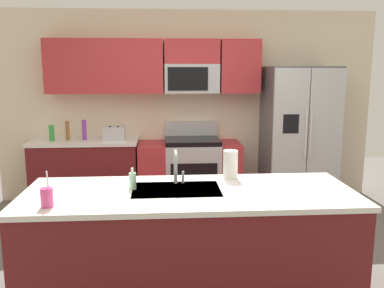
# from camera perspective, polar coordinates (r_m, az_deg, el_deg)

# --- Properties ---
(ground_plane) EXTENTS (9.00, 9.00, 0.00)m
(ground_plane) POSITION_cam_1_polar(r_m,az_deg,el_deg) (4.05, 1.26, -16.35)
(ground_plane) COLOR #66605B
(ground_plane) RESTS_ON ground
(kitchen_wall_unit) EXTENTS (5.20, 0.43, 2.60)m
(kitchen_wall_unit) POSITION_cam_1_polar(r_m,az_deg,el_deg) (5.70, -2.07, 6.89)
(kitchen_wall_unit) COLOR beige
(kitchen_wall_unit) RESTS_ON ground
(back_counter) EXTENTS (1.39, 0.63, 0.90)m
(back_counter) POSITION_cam_1_polar(r_m,az_deg,el_deg) (5.67, -14.43, -3.92)
(back_counter) COLOR maroon
(back_counter) RESTS_ON ground
(range_oven) EXTENTS (1.36, 0.61, 1.10)m
(range_oven) POSITION_cam_1_polar(r_m,az_deg,el_deg) (5.59, -0.33, -3.87)
(range_oven) COLOR #B7BABF
(range_oven) RESTS_ON ground
(refrigerator) EXTENTS (0.90, 0.76, 1.85)m
(refrigerator) POSITION_cam_1_polar(r_m,az_deg,el_deg) (5.70, 14.49, 1.02)
(refrigerator) COLOR #4C4F54
(refrigerator) RESTS_ON ground
(island_counter) EXTENTS (2.54, 0.95, 0.90)m
(island_counter) POSITION_cam_1_polar(r_m,az_deg,el_deg) (3.34, -0.33, -13.86)
(island_counter) COLOR maroon
(island_counter) RESTS_ON ground
(toaster) EXTENTS (0.28, 0.16, 0.18)m
(toaster) POSITION_cam_1_polar(r_m,az_deg,el_deg) (5.45, -10.72, 1.45)
(toaster) COLOR #B7BABF
(toaster) RESTS_ON back_counter
(pepper_mill) EXTENTS (0.05, 0.05, 0.25)m
(pepper_mill) POSITION_cam_1_polar(r_m,az_deg,el_deg) (5.60, -16.85, 1.78)
(pepper_mill) COLOR brown
(pepper_mill) RESTS_ON back_counter
(bottle_green) EXTENTS (0.07, 0.07, 0.21)m
(bottle_green) POSITION_cam_1_polar(r_m,az_deg,el_deg) (5.60, -18.85, 1.43)
(bottle_green) COLOR green
(bottle_green) RESTS_ON back_counter
(bottle_purple) EXTENTS (0.06, 0.06, 0.26)m
(bottle_purple) POSITION_cam_1_polar(r_m,az_deg,el_deg) (5.57, -14.70, 1.90)
(bottle_purple) COLOR purple
(bottle_purple) RESTS_ON back_counter
(sink_faucet) EXTENTS (0.09, 0.21, 0.28)m
(sink_faucet) POSITION_cam_1_polar(r_m,az_deg,el_deg) (3.32, -2.18, -2.79)
(sink_faucet) COLOR #B7BABF
(sink_faucet) RESTS_ON island_counter
(drink_cup_pink) EXTENTS (0.08, 0.08, 0.25)m
(drink_cup_pink) POSITION_cam_1_polar(r_m,az_deg,el_deg) (2.98, -19.45, -6.96)
(drink_cup_pink) COLOR #EA4C93
(drink_cup_pink) RESTS_ON island_counter
(soap_dispenser) EXTENTS (0.06, 0.06, 0.17)m
(soap_dispenser) POSITION_cam_1_polar(r_m,az_deg,el_deg) (3.24, -8.23, -5.04)
(soap_dispenser) COLOR #A5D8B2
(soap_dispenser) RESTS_ON island_counter
(paper_towel_roll) EXTENTS (0.12, 0.12, 0.24)m
(paper_towel_roll) POSITION_cam_1_polar(r_m,az_deg,el_deg) (3.53, 5.34, -2.81)
(paper_towel_roll) COLOR white
(paper_towel_roll) RESTS_ON island_counter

